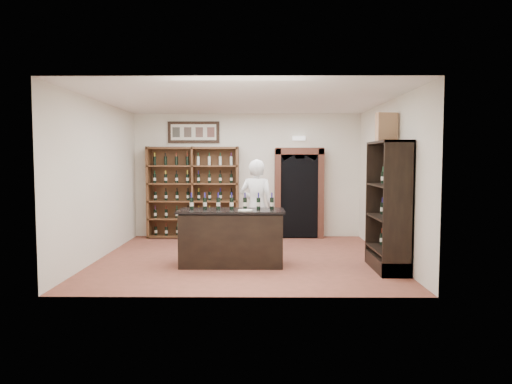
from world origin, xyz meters
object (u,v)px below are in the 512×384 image
(side_cabinet, at_px, (390,226))
(shopkeeper, at_px, (257,207))
(wine_shelf, at_px, (193,192))
(wine_crate, at_px, (386,127))
(counter_bottle_0, at_px, (192,203))
(tasting_counter, at_px, (232,238))

(side_cabinet, relative_size, shopkeeper, 1.16)
(wine_shelf, height_order, wine_crate, wine_crate)
(counter_bottle_0, relative_size, wine_crate, 0.59)
(tasting_counter, height_order, wine_crate, wine_crate)
(tasting_counter, height_order, side_cabinet, side_cabinet)
(wine_shelf, height_order, shopkeeper, wine_shelf)
(tasting_counter, bearing_deg, wine_crate, 0.34)
(counter_bottle_0, relative_size, shopkeeper, 0.16)
(tasting_counter, distance_m, side_cabinet, 2.75)
(tasting_counter, bearing_deg, counter_bottle_0, 174.08)
(tasting_counter, xyz_separation_m, shopkeeper, (0.44, 1.00, 0.45))
(wine_shelf, bearing_deg, tasting_counter, -69.44)
(counter_bottle_0, xyz_separation_m, wine_crate, (3.44, -0.06, 1.35))
(shopkeeper, bearing_deg, counter_bottle_0, 55.06)
(wine_crate, bearing_deg, counter_bottle_0, 170.46)
(wine_crate, bearing_deg, tasting_counter, 171.77)
(counter_bottle_0, height_order, side_cabinet, side_cabinet)
(shopkeeper, bearing_deg, tasting_counter, 82.69)
(tasting_counter, bearing_deg, side_cabinet, -6.28)
(wine_shelf, height_order, tasting_counter, wine_shelf)
(tasting_counter, bearing_deg, shopkeeper, 66.10)
(wine_shelf, relative_size, tasting_counter, 1.17)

